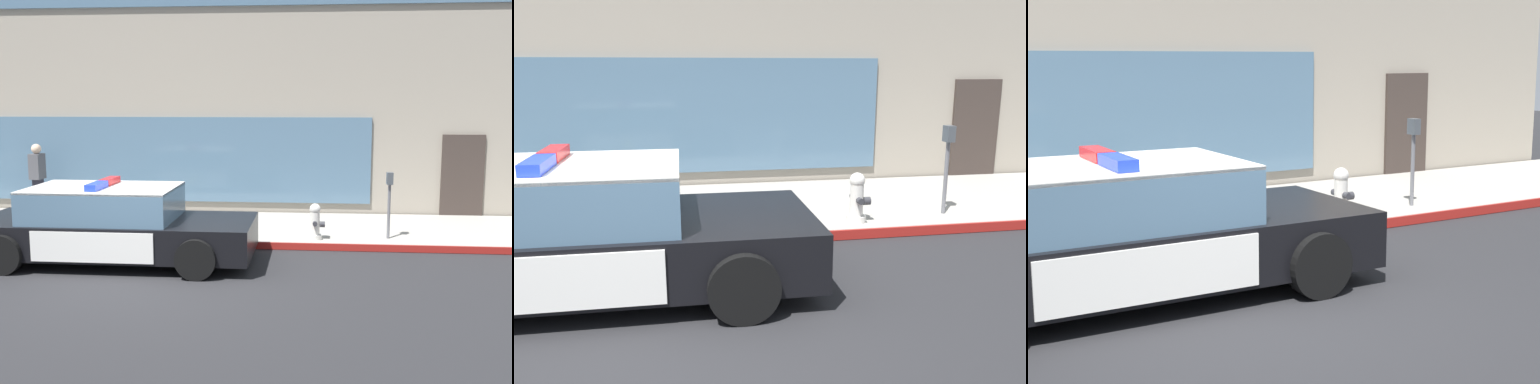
{
  "view_description": "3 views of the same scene",
  "coord_description": "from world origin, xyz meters",
  "views": [
    {
      "loc": [
        2.59,
        -9.38,
        2.9
      ],
      "look_at": [
        1.53,
        2.55,
        1.1
      ],
      "focal_mm": 42.79,
      "sensor_mm": 36.0,
      "label": 1
    },
    {
      "loc": [
        0.2,
        -4.35,
        2.31
      ],
      "look_at": [
        1.25,
        1.52,
        0.91
      ],
      "focal_mm": 36.9,
      "sensor_mm": 36.0,
      "label": 2
    },
    {
      "loc": [
        -3.2,
        -5.99,
        2.4
      ],
      "look_at": [
        1.79,
        2.63,
        0.61
      ],
      "focal_mm": 52.49,
      "sensor_mm": 36.0,
      "label": 3
    }
  ],
  "objects": [
    {
      "name": "ground",
      "position": [
        0.0,
        0.0,
        0.0
      ],
      "size": [
        48.0,
        48.0,
        0.0
      ],
      "primitive_type": "plane",
      "color": "#262628"
    },
    {
      "name": "sidewalk",
      "position": [
        0.0,
        3.91,
        0.07
      ],
      "size": [
        48.0,
        3.23,
        0.15
      ],
      "primitive_type": "cube",
      "color": "#A39E93",
      "rests_on": "ground"
    },
    {
      "name": "curb_red_paint",
      "position": [
        0.0,
        2.28,
        0.08
      ],
      "size": [
        28.8,
        0.04,
        0.14
      ],
      "primitive_type": "cube",
      "color": "maroon",
      "rests_on": "ground"
    },
    {
      "name": "storefront_building",
      "position": [
        0.8,
        10.31,
        3.95
      ],
      "size": [
        18.17,
        9.57,
        7.9
      ],
      "color": "gray",
      "rests_on": "ground"
    },
    {
      "name": "police_cruiser",
      "position": [
        -0.94,
        1.1,
        0.68
      ],
      "size": [
        5.0,
        2.15,
        1.49
      ],
      "rotation": [
        0.0,
        0.0,
        -0.01
      ],
      "color": "black",
      "rests_on": "ground"
    },
    {
      "name": "fire_hydrant",
      "position": [
        2.71,
        2.61,
        0.5
      ],
      "size": [
        0.34,
        0.39,
        0.73
      ],
      "color": "silver",
      "rests_on": "sidewalk"
    },
    {
      "name": "parking_meter",
      "position": [
        4.18,
        2.82,
        1.08
      ],
      "size": [
        0.12,
        0.18,
        1.34
      ],
      "color": "slate",
      "rests_on": "sidewalk"
    }
  ]
}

